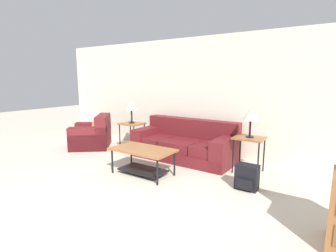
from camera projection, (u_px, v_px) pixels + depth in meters
ground_plane at (72, 228)px, 2.98m from camera, size 24.00×24.00×0.00m
wall_back at (212, 96)px, 5.79m from camera, size 9.07×0.06×2.60m
couch at (185, 145)px, 5.59m from camera, size 2.18×0.99×0.82m
armchair at (93, 135)px, 6.53m from camera, size 1.31×1.32×0.80m
coffee_table at (143, 155)px, 4.62m from camera, size 1.12×0.63×0.47m
side_table_left at (132, 126)px, 6.22m from camera, size 0.52×0.46×0.65m
side_table_right at (249, 141)px, 4.70m from camera, size 0.52×0.46×0.65m
table_lamp_left at (131, 106)px, 6.13m from camera, size 0.28×0.28×0.53m
table_lamp_right at (251, 115)px, 4.61m from camera, size 0.28×0.28×0.53m
backpack at (247, 177)px, 4.02m from camera, size 0.33×0.29×0.39m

